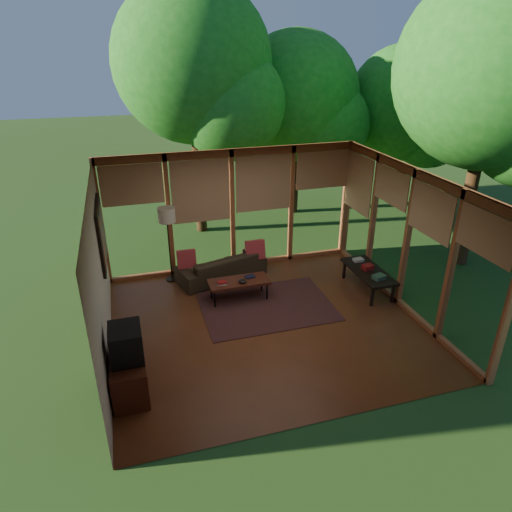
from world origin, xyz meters
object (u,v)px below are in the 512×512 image
object	(u,v)px
sofa	(221,266)
television	(126,343)
floor_lamp	(167,219)
media_cabinet	(129,374)
coffee_table	(239,282)
side_console	(368,272)

from	to	relation	value
sofa	television	size ratio (longest dim) A/B	3.46
sofa	television	world-z (taller)	television
television	floor_lamp	world-z (taller)	floor_lamp
media_cabinet	floor_lamp	xyz separation A→B (m)	(1.02, 3.34, 1.11)
sofa	coffee_table	world-z (taller)	sofa
floor_lamp	coffee_table	world-z (taller)	floor_lamp
television	side_console	xyz separation A→B (m)	(4.85, 1.74, -0.44)
sofa	television	distance (m)	3.78
media_cabinet	coffee_table	distance (m)	3.06
floor_lamp	side_console	bearing A→B (deg)	-22.59
media_cabinet	side_console	distance (m)	5.17
media_cabinet	side_console	xyz separation A→B (m)	(4.87, 1.74, 0.11)
media_cabinet	television	size ratio (longest dim) A/B	1.82
television	coffee_table	size ratio (longest dim) A/B	0.46
sofa	floor_lamp	world-z (taller)	floor_lamp
side_console	television	bearing A→B (deg)	-160.25
coffee_table	television	bearing A→B (deg)	-135.97
sofa	floor_lamp	xyz separation A→B (m)	(-1.06, 0.23, 1.13)
television	coffee_table	xyz separation A→B (m)	(2.19, 2.12, -0.46)
floor_lamp	media_cabinet	bearing A→B (deg)	-106.91
coffee_table	media_cabinet	bearing A→B (deg)	-136.23
floor_lamp	side_console	size ratio (longest dim) A/B	1.18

